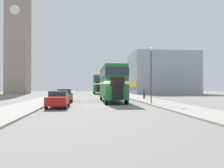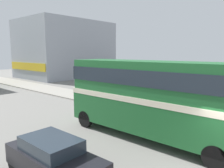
# 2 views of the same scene
# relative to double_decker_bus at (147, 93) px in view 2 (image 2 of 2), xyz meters

# --- Properties ---
(double_decker_bus) EXTENTS (2.41, 9.57, 4.16)m
(double_decker_bus) POSITION_rel_double_decker_bus_xyz_m (0.00, 0.00, 0.00)
(double_decker_bus) COLOR #1E602D
(double_decker_bus) RESTS_ON ground_plane
(car_parked_mid) EXTENTS (1.66, 4.21, 1.54)m
(car_parked_mid) POSITION_rel_double_decker_bus_xyz_m (-5.62, 0.36, -1.68)
(car_parked_mid) COLOR black
(car_parked_mid) RESTS_ON ground_plane
(pedestrian_walking) EXTENTS (0.31, 0.31, 1.55)m
(pedestrian_walking) POSITION_rel_double_decker_bus_xyz_m (5.21, 4.77, -1.47)
(pedestrian_walking) COLOR #282833
(pedestrian_walking) RESTS_ON sidewalk_right
(shop_building_block) EXTENTS (16.20, 11.70, 10.40)m
(shop_building_block) POSITION_rel_double_decker_bus_xyz_m (16.39, 28.80, 2.73)
(shop_building_block) COLOR #999EA8
(shop_building_block) RESTS_ON ground_plane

